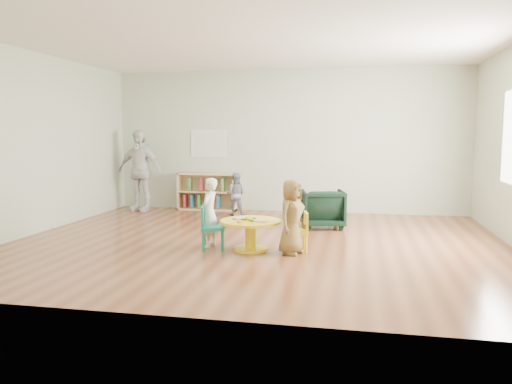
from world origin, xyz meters
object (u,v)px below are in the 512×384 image
at_px(toddler, 236,194).
at_px(child_right, 292,217).
at_px(armchair, 323,209).
at_px(kid_chair_left, 210,226).
at_px(kid_chair_right, 300,230).
at_px(bookshelf, 207,192).
at_px(adult_caretaker, 140,170).
at_px(activity_table, 251,229).
at_px(child_left, 209,213).

bearing_deg(toddler, child_right, 117.97).
bearing_deg(armchair, kid_chair_left, 42.05).
bearing_deg(toddler, kid_chair_right, 120.88).
distance_m(kid_chair_left, toddler, 2.82).
relative_size(kid_chair_right, bookshelf, 0.43).
relative_size(kid_chair_left, kid_chair_right, 1.13).
bearing_deg(adult_caretaker, toddler, 2.16).
distance_m(kid_chair_left, child_right, 1.13).
distance_m(activity_table, child_right, 0.60).
xyz_separation_m(kid_chair_right, child_right, (-0.09, -0.18, 0.21)).
height_order(kid_chair_right, bookshelf, bookshelf).
bearing_deg(activity_table, child_right, -9.33).
height_order(activity_table, adult_caretaker, adult_caretaker).
distance_m(bookshelf, child_left, 3.41).
distance_m(child_left, toddler, 2.69).
bearing_deg(armchair, bookshelf, -42.90).
relative_size(activity_table, toddler, 1.00).
bearing_deg(kid_chair_right, bookshelf, 22.22).
xyz_separation_m(activity_table, kid_chair_left, (-0.55, -0.03, 0.03)).
distance_m(kid_chair_right, bookshelf, 3.97).
relative_size(kid_chair_right, armchair, 0.75).
distance_m(kid_chair_left, kid_chair_right, 1.21).
bearing_deg(child_left, bookshelf, -156.26).
distance_m(kid_chair_right, toddler, 3.09).
relative_size(armchair, adult_caretaker, 0.43).
bearing_deg(armchair, kid_chair_right, 72.68).
xyz_separation_m(armchair, child_left, (-1.43, -1.74, 0.16)).
bearing_deg(activity_table, child_left, 170.94).
distance_m(armchair, adult_caretaker, 3.93).
relative_size(armchair, child_right, 0.72).
height_order(kid_chair_left, child_left, child_left).
bearing_deg(child_right, bookshelf, 54.45).
xyz_separation_m(kid_chair_left, child_right, (1.11, -0.06, 0.17)).
bearing_deg(child_right, child_left, 102.80).
bearing_deg(adult_caretaker, kid_chair_right, -31.71).
xyz_separation_m(activity_table, child_right, (0.56, -0.09, 0.20)).
xyz_separation_m(activity_table, kid_chair_right, (0.65, 0.09, -0.00)).
relative_size(kid_chair_left, adult_caretaker, 0.36).
bearing_deg(child_left, adult_caretaker, -134.86).
bearing_deg(adult_caretaker, kid_chair_left, -44.52).
xyz_separation_m(kid_chair_right, bookshelf, (-2.27, 3.26, 0.09)).
xyz_separation_m(bookshelf, adult_caretaker, (-1.28, -0.40, 0.45)).
relative_size(child_right, toddler, 1.19).
bearing_deg(armchair, child_left, 39.35).
height_order(armchair, toddler, toddler).
distance_m(bookshelf, adult_caretaker, 1.41).
bearing_deg(kid_chair_left, child_right, 72.80).
bearing_deg(adult_caretaker, child_left, -43.84).
distance_m(bookshelf, toddler, 0.95).
xyz_separation_m(child_left, adult_caretaker, (-2.31, 2.85, 0.34)).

